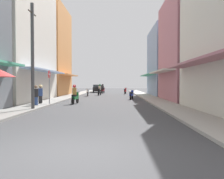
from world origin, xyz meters
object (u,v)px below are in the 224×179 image
(motorbike_blue, at_px, (132,95))
(pedestrian_far, at_px, (36,96))
(motorbike_maroon, at_px, (103,89))
(street_sign_no_entry, at_px, (49,83))
(motorbike_white, at_px, (88,92))
(motorbike_red, at_px, (125,91))
(pedestrian_crossing, at_px, (40,93))
(motorbike_black, at_px, (100,90))
(utility_pole, at_px, (32,56))
(parked_car, at_px, (97,88))
(motorbike_green, at_px, (75,95))

(motorbike_blue, height_order, pedestrian_far, pedestrian_far)
(motorbike_maroon, distance_m, street_sign_no_entry, 21.59)
(motorbike_white, distance_m, motorbike_blue, 8.21)
(motorbike_white, bearing_deg, street_sign_no_entry, -95.59)
(motorbike_red, xyz_separation_m, pedestrian_crossing, (-7.26, -18.84, 0.40))
(motorbike_blue, relative_size, pedestrian_far, 1.16)
(pedestrian_crossing, height_order, street_sign_no_entry, street_sign_no_entry)
(motorbike_maroon, height_order, street_sign_no_entry, street_sign_no_entry)
(motorbike_white, xyz_separation_m, pedestrian_far, (-1.98, -14.05, 0.26))
(motorbike_black, bearing_deg, pedestrian_crossing, -103.42)
(motorbike_blue, xyz_separation_m, motorbike_black, (-3.95, 8.30, 0.20))
(pedestrian_crossing, relative_size, pedestrian_far, 1.04)
(motorbike_maroon, relative_size, utility_pole, 0.27)
(pedestrian_crossing, bearing_deg, motorbike_maroon, 80.12)
(motorbike_white, xyz_separation_m, street_sign_no_entry, (-1.28, -13.10, 1.21))
(motorbike_white, distance_m, motorbike_red, 8.07)
(motorbike_blue, distance_m, parked_car, 19.92)
(motorbike_red, xyz_separation_m, motorbike_blue, (0.20, -12.45, 0.00))
(street_sign_no_entry, bearing_deg, parked_car, 86.75)
(parked_car, relative_size, utility_pole, 0.65)
(pedestrian_far, bearing_deg, street_sign_no_entry, 53.54)
(motorbike_blue, distance_m, utility_pole, 12.46)
(motorbike_maroon, height_order, parked_car, motorbike_maroon)
(motorbike_blue, xyz_separation_m, pedestrian_crossing, (-7.46, -6.40, 0.40))
(motorbike_maroon, distance_m, parked_car, 4.91)
(utility_pole, bearing_deg, pedestrian_far, 104.72)
(motorbike_maroon, relative_size, street_sign_no_entry, 0.68)
(motorbike_green, distance_m, pedestrian_crossing, 2.71)
(motorbike_red, bearing_deg, utility_pole, -106.16)
(motorbike_blue, bearing_deg, motorbike_black, 115.45)
(motorbike_red, distance_m, street_sign_no_entry, 20.39)
(parked_car, distance_m, utility_pole, 29.49)
(motorbike_black, relative_size, pedestrian_far, 1.17)
(parked_car, relative_size, pedestrian_far, 2.76)
(motorbike_red, xyz_separation_m, utility_pole, (-6.53, -22.53, 2.86))
(motorbike_maroon, bearing_deg, street_sign_no_entry, -97.49)
(motorbike_green, relative_size, parked_car, 0.42)
(street_sign_no_entry, bearing_deg, utility_pole, -91.78)
(motorbike_red, bearing_deg, motorbike_black, -132.18)
(motorbike_maroon, xyz_separation_m, pedestrian_crossing, (-3.64, -20.92, 0.20))
(motorbike_maroon, bearing_deg, motorbike_red, -29.79)
(motorbike_red, xyz_separation_m, street_sign_no_entry, (-6.43, -19.32, 1.21))
(pedestrian_crossing, bearing_deg, motorbike_red, 68.92)
(motorbike_blue, relative_size, street_sign_no_entry, 0.67)
(motorbike_maroon, relative_size, motorbike_black, 1.00)
(street_sign_no_entry, bearing_deg, pedestrian_far, -126.46)
(motorbike_maroon, xyz_separation_m, street_sign_no_entry, (-2.81, -21.39, 1.01))
(pedestrian_crossing, distance_m, pedestrian_far, 1.43)
(motorbike_red, xyz_separation_m, pedestrian_far, (-7.13, -20.26, 0.26))
(motorbike_red, distance_m, motorbike_blue, 12.45)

